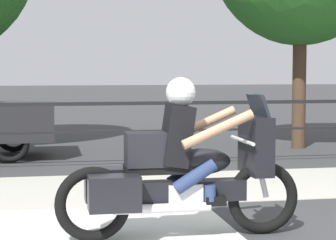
{
  "coord_description": "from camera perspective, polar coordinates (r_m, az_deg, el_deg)",
  "views": [
    {
      "loc": [
        -2.2,
        -5.51,
        1.66
      ],
      "look_at": [
        -0.94,
        1.14,
        1.12
      ],
      "focal_mm": 70.0,
      "sensor_mm": 36.0,
      "label": 1
    }
  ],
  "objects": [
    {
      "name": "motorcycle",
      "position": [
        6.39,
        0.99,
        -4.27
      ],
      "size": [
        2.43,
        0.76,
        1.57
      ],
      "rotation": [
        0.0,
        0.0,
        0.08
      ],
      "color": "black",
      "rests_on": "ground"
    },
    {
      "name": "sidewalk_band",
      "position": [
        9.33,
        3.12,
        -5.71
      ],
      "size": [
        44.0,
        2.4,
        0.01
      ],
      "primitive_type": "cube",
      "color": "#B7B2A8",
      "rests_on": "ground"
    },
    {
      "name": "fence_railing",
      "position": [
        11.08,
        0.77,
        0.44
      ],
      "size": [
        36.0,
        0.05,
        1.11
      ],
      "color": "black",
      "rests_on": "ground"
    }
  ]
}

